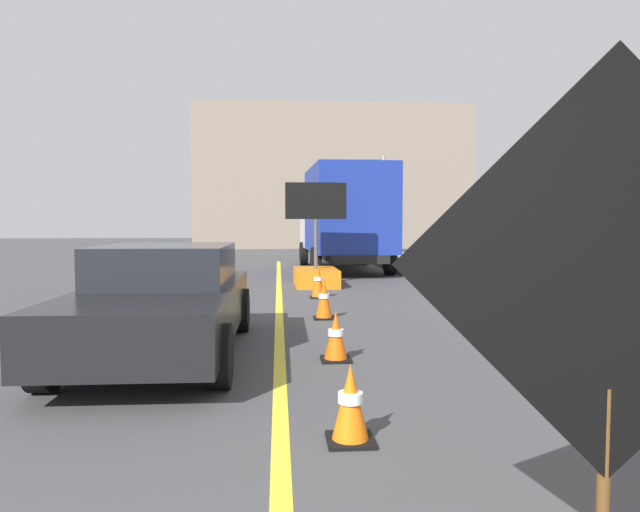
% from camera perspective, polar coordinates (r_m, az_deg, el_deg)
% --- Properties ---
extents(lane_center_stripe, '(0.14, 36.00, 0.01)m').
position_cam_1_polar(lane_center_stripe, '(6.21, -4.05, -12.19)').
color(lane_center_stripe, yellow).
rests_on(lane_center_stripe, ground).
extents(roadwork_sign, '(1.63, 0.20, 2.33)m').
position_cam_1_polar(roadwork_sign, '(2.38, 27.16, -1.91)').
color(roadwork_sign, '#593819').
rests_on(roadwork_sign, ground).
extents(arrow_board_trailer, '(1.60, 1.82, 2.70)m').
position_cam_1_polar(arrow_board_trailer, '(14.88, -0.41, -1.16)').
color(arrow_board_trailer, orange).
rests_on(arrow_board_trailer, ground).
extents(box_truck, '(2.85, 6.89, 3.46)m').
position_cam_1_polar(box_truck, '(19.51, 2.45, 3.98)').
color(box_truck, black).
rests_on(box_truck, ground).
extents(pickup_car, '(1.97, 4.53, 1.38)m').
position_cam_1_polar(pickup_car, '(7.44, -15.36, -4.26)').
color(pickup_car, black).
rests_on(pickup_car, ground).
extents(highway_guide_sign, '(2.78, 0.35, 5.00)m').
position_cam_1_polar(highway_guide_sign, '(28.79, 4.85, 6.91)').
color(highway_guide_sign, gray).
rests_on(highway_guide_sign, ground).
extents(far_building_block, '(17.61, 7.01, 9.06)m').
position_cam_1_polar(far_building_block, '(38.86, 1.04, 7.66)').
color(far_building_block, gray).
rests_on(far_building_block, ground).
extents(traffic_cone_near_sign, '(0.36, 0.36, 0.60)m').
position_cam_1_polar(traffic_cone_near_sign, '(4.46, 3.07, -14.61)').
color(traffic_cone_near_sign, black).
rests_on(traffic_cone_near_sign, ground).
extents(traffic_cone_mid_lane, '(0.36, 0.36, 0.60)m').
position_cam_1_polar(traffic_cone_mid_lane, '(6.92, 1.60, -8.08)').
color(traffic_cone_mid_lane, black).
rests_on(traffic_cone_mid_lane, ground).
extents(traffic_cone_far_lane, '(0.36, 0.36, 0.70)m').
position_cam_1_polar(traffic_cone_far_lane, '(9.83, 0.40, -4.35)').
color(traffic_cone_far_lane, black).
rests_on(traffic_cone_far_lane, ground).
extents(traffic_cone_curbside, '(0.36, 0.36, 0.75)m').
position_cam_1_polar(traffic_cone_curbside, '(12.51, -0.18, -2.56)').
color(traffic_cone_curbside, black).
rests_on(traffic_cone_curbside, ground).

